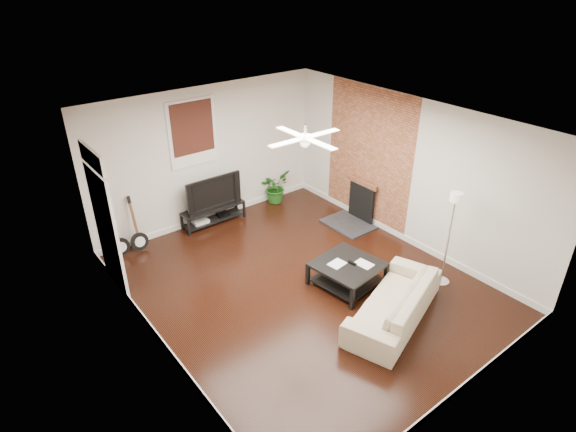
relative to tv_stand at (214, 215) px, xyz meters
name	(u,v)px	position (x,y,z in m)	size (l,w,h in m)	color
room	(304,212)	(0.10, -2.78, 1.21)	(5.01, 6.01, 2.81)	black
brick_accent	(368,157)	(2.59, -1.78, 1.21)	(0.02, 2.20, 2.80)	brown
fireplace	(355,203)	(2.30, -1.78, 0.27)	(0.80, 1.10, 0.92)	black
window_back	(193,133)	(-0.20, 0.19, 1.76)	(1.00, 0.06, 1.30)	#35140E
door_left	(106,220)	(-2.36, -0.88, 1.06)	(0.08, 1.00, 2.50)	white
tv_stand	(214,215)	(0.00, 0.00, 0.00)	(1.34, 0.36, 0.38)	black
tv	(211,191)	(0.00, 0.02, 0.54)	(1.20, 0.16, 0.69)	black
coffee_table	(347,274)	(0.70, -3.23, 0.02)	(0.99, 0.99, 0.42)	black
sofa	(394,301)	(0.66, -4.28, 0.12)	(2.08, 0.81, 0.61)	#C8AD96
floor_lamp	(449,239)	(2.01, -4.18, 0.66)	(0.28, 0.28, 1.70)	silver
potted_plant	(275,187)	(1.61, 0.04, 0.17)	(0.64, 0.56, 0.72)	#205C1A
guitar_left	(117,230)	(-1.98, -0.03, 0.35)	(0.33, 0.24, 1.08)	black
guitar_right	(137,225)	(-1.63, -0.06, 0.35)	(0.33, 0.24, 1.08)	black
ceiling_fan	(305,138)	(0.10, -2.78, 2.41)	(1.24, 1.24, 0.32)	white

